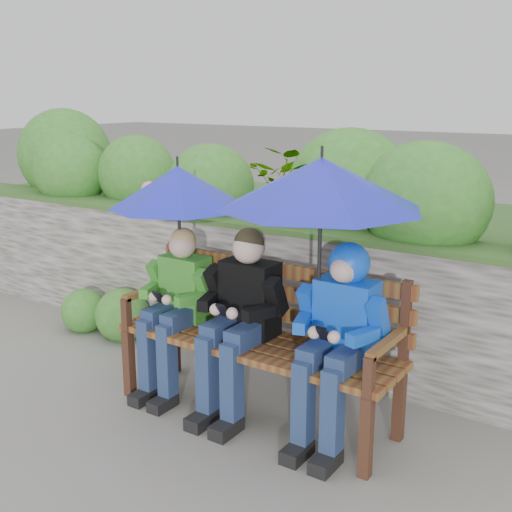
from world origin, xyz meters
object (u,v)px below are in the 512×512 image
Objects in this scene: boy_middle at (240,313)px; umbrella_left at (178,187)px; umbrella_right at (321,183)px; boy_right at (339,328)px; boy_left at (176,302)px; park_bench at (262,329)px.

umbrella_left is (-0.52, 0.07, 0.72)m from boy_middle.
umbrella_left is 0.78× the size of umbrella_right.
boy_middle is 1.01× the size of boy_right.
umbrella_right reaches higher than boy_left.
park_bench is at bearing 1.82° from umbrella_left.
boy_middle is (0.52, -0.01, 0.02)m from boy_left.
park_bench is 0.58m from boy_right.
boy_left is at bearing -172.48° from park_bench.
boy_left is 0.96× the size of boy_right.
park_bench is at bearing 172.40° from boy_right.
boy_middle is 1.32× the size of umbrella_left.
umbrella_left is at bearing 96.69° from boy_left.
boy_middle is 1.03× the size of umbrella_right.
umbrella_right is at bearing 3.96° from boy_middle.
park_bench is 0.63m from boy_left.
umbrella_right reaches higher than boy_right.
boy_middle is at bearing -178.78° from boy_right.
umbrella_right is (1.03, 0.03, 0.85)m from boy_left.
boy_right is 1.36m from umbrella_left.
umbrella_left is (-0.01, 0.06, 0.74)m from boy_left.
umbrella_right reaches higher than umbrella_left.
boy_left is (-0.62, -0.08, 0.09)m from park_bench.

